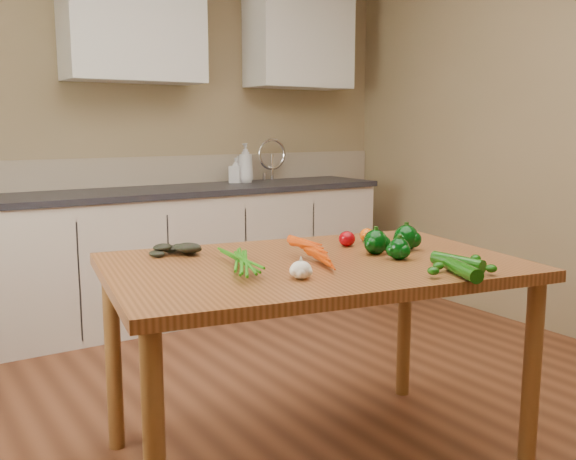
# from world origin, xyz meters

# --- Properties ---
(room) EXTENTS (4.04, 5.04, 2.64)m
(room) POSITION_xyz_m (0.00, 0.17, 1.25)
(room) COLOR brown
(room) RESTS_ON ground
(counter_run) EXTENTS (2.84, 0.64, 1.14)m
(counter_run) POSITION_xyz_m (0.21, 2.19, 0.46)
(counter_run) COLOR beige
(counter_run) RESTS_ON ground
(upper_cabinets) EXTENTS (2.15, 0.35, 0.70)m
(upper_cabinets) POSITION_xyz_m (0.51, 2.32, 1.95)
(upper_cabinets) COLOR silver
(upper_cabinets) RESTS_ON room
(table) EXTENTS (1.67, 1.23, 0.81)m
(table) POSITION_xyz_m (-0.24, 0.08, 0.72)
(table) COLOR brown
(table) RESTS_ON ground
(soap_bottle_a) EXTENTS (0.16, 0.16, 0.29)m
(soap_bottle_a) POSITION_xyz_m (0.71, 2.29, 1.04)
(soap_bottle_a) COLOR silver
(soap_bottle_a) RESTS_ON counter_run
(soap_bottle_b) EXTENTS (0.12, 0.12, 0.18)m
(soap_bottle_b) POSITION_xyz_m (0.64, 2.31, 0.99)
(soap_bottle_b) COLOR silver
(soap_bottle_b) RESTS_ON counter_run
(soap_bottle_c) EXTENTS (0.19, 0.19, 0.19)m
(soap_bottle_c) POSITION_xyz_m (0.68, 2.34, 1.00)
(soap_bottle_c) COLOR silver
(soap_bottle_c) RESTS_ON counter_run
(carrot_bunch) EXTENTS (0.32, 0.26, 0.08)m
(carrot_bunch) POSITION_xyz_m (-0.34, 0.07, 0.85)
(carrot_bunch) COLOR #CC3D04
(carrot_bunch) RESTS_ON table
(leafy_greens) EXTENTS (0.22, 0.20, 0.11)m
(leafy_greens) POSITION_xyz_m (-0.64, 0.47, 0.87)
(leafy_greens) COLOR black
(leafy_greens) RESTS_ON table
(garlic_bulb) EXTENTS (0.07, 0.07, 0.06)m
(garlic_bulb) POSITION_xyz_m (-0.44, -0.13, 0.84)
(garlic_bulb) COLOR white
(garlic_bulb) RESTS_ON table
(pepper_a) EXTENTS (0.10, 0.10, 0.10)m
(pepper_a) POSITION_xyz_m (0.05, 0.05, 0.86)
(pepper_a) COLOR #023107
(pepper_a) RESTS_ON table
(pepper_b) EXTENTS (0.10, 0.10, 0.10)m
(pepper_b) POSITION_xyz_m (0.21, 0.05, 0.86)
(pepper_b) COLOR #023107
(pepper_b) RESTS_ON table
(pepper_c) EXTENTS (0.08, 0.08, 0.08)m
(pepper_c) POSITION_xyz_m (0.05, -0.08, 0.85)
(pepper_c) COLOR #023107
(pepper_c) RESTS_ON table
(tomato_a) EXTENTS (0.07, 0.07, 0.06)m
(tomato_a) POSITION_xyz_m (0.05, 0.24, 0.85)
(tomato_a) COLOR #890208
(tomato_a) RESTS_ON table
(tomato_b) EXTENTS (0.07, 0.07, 0.06)m
(tomato_b) POSITION_xyz_m (0.19, 0.27, 0.84)
(tomato_b) COLOR #D25005
(tomato_b) RESTS_ON table
(tomato_c) EXTENTS (0.06, 0.06, 0.06)m
(tomato_c) POSITION_xyz_m (0.18, 0.18, 0.84)
(tomato_c) COLOR #D25005
(tomato_c) RESTS_ON table
(zucchini_a) EXTENTS (0.07, 0.21, 0.05)m
(zucchini_a) POSITION_xyz_m (0.12, -0.30, 0.84)
(zucchini_a) COLOR #0C4006
(zucchini_a) RESTS_ON table
(zucchini_b) EXTENTS (0.13, 0.21, 0.05)m
(zucchini_b) POSITION_xyz_m (0.04, -0.41, 0.84)
(zucchini_b) COLOR #0C4006
(zucchini_b) RESTS_ON table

